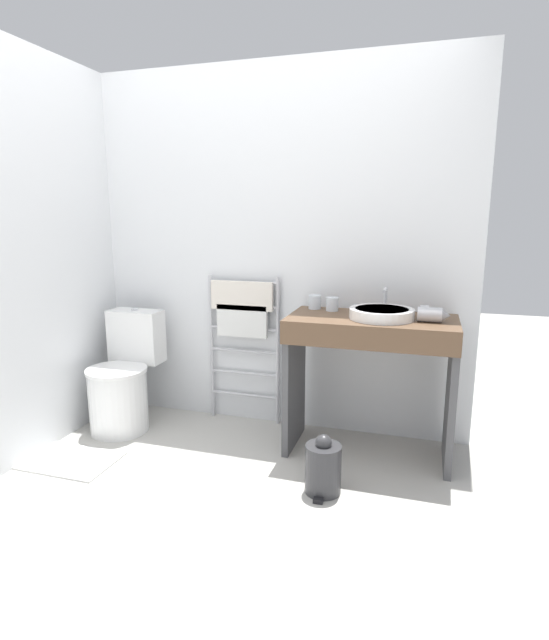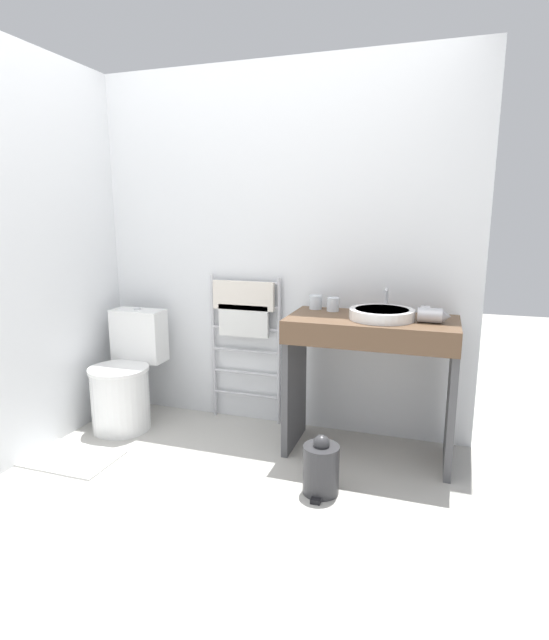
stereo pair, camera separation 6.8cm
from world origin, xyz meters
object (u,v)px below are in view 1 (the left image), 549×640
Objects in this scene: toilet at (123,382)px; trash_bin at (323,467)px; towel_radiator at (243,319)px; cup_near_edge at (332,304)px; sink_basin at (382,313)px; cup_near_wall at (315,302)px; hair_dryer at (431,314)px.

toilet is 1.55m from trash_bin.
towel_radiator is 0.66m from cup_near_edge.
cup_near_wall is at bearing 156.06° from sink_basin.
hair_dryer is (0.71, -0.19, -0.00)m from cup_near_wall.
sink_basin is at bearing -23.94° from cup_near_wall.
hair_dryer is at bearing -14.63° from cup_near_edge.
cup_near_wall is at bearing 163.27° from cup_near_edge.
cup_near_wall is 0.12m from cup_near_edge.
towel_radiator reaches higher than trash_bin.
trash_bin is (0.09, -0.65, -0.75)m from cup_near_edge.
cup_near_wall is at bearing 165.02° from hair_dryer.
towel_radiator reaches higher than cup_near_wall.
towel_radiator is 2.79× the size of sink_basin.
towel_radiator is 11.87× the size of cup_near_wall.
cup_near_edge and hair_dryer have the same top height.
towel_radiator reaches higher than sink_basin.
toilet is at bearing -168.25° from cup_near_wall.
cup_near_edge is at bearing 97.97° from trash_bin.
towel_radiator is at bearing 170.65° from cup_near_edge.
cup_near_edge is at bearing -9.35° from towel_radiator.
cup_near_wall is (0.52, -0.07, 0.15)m from towel_radiator.
towel_radiator is at bearing 172.40° from cup_near_wall.
hair_dryer is at bearing -11.91° from towel_radiator.
toilet is 9.42× the size of cup_near_edge.
cup_near_edge is (-0.32, 0.16, 0.01)m from sink_basin.
hair_dryer is at bearing 2.14° from toilet.
cup_near_wall reaches higher than sink_basin.
hair_dryer is (0.59, -0.15, -0.00)m from cup_near_edge.
sink_basin is 0.27m from hair_dryer.
towel_radiator is 3.19× the size of trash_bin.
cup_near_edge is at bearing -16.73° from cup_near_wall.
cup_near_edge is at bearing 9.33° from toilet.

